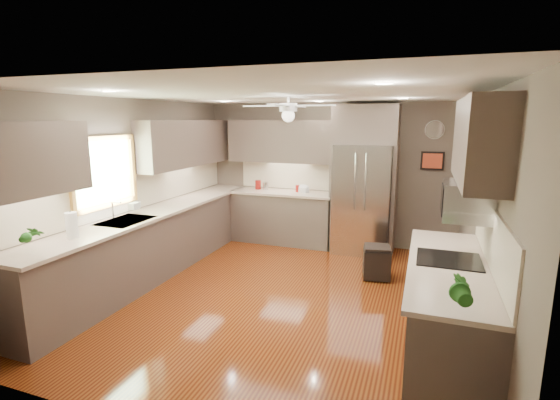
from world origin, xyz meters
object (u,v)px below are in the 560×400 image
Objects in this scene: canister_a at (258,185)px; soap_bottle at (136,205)px; refrigerator at (364,182)px; microwave at (466,201)px; canister_d at (298,189)px; bowl at (303,191)px; stool at (377,262)px; potted_plant_left at (29,235)px; paper_towel at (72,225)px; potted_plant_right at (460,290)px; canister_b at (266,186)px.

canister_a is 0.81× the size of soap_bottle.
microwave is (1.33, -2.71, 0.29)m from refrigerator.
canister_d is at bearing 176.26° from refrigerator.
bowl reaches higher than stool.
potted_plant_left is 1.05× the size of paper_towel.
bowl is 0.50× the size of stool.
potted_plant_left is 1.02× the size of potted_plant_right.
stool is at bearing -71.47° from refrigerator.
canister_b is 0.48× the size of potted_plant_left.
soap_bottle is 4.35m from potted_plant_right.
canister_d is at bearing 67.65° from paper_towel.
potted_plant_left is 4.79m from refrigerator.
canister_b reaches higher than bowl.
bowl is 2.03m from stool.
stool is at bearing -28.52° from canister_a.
bowl is at bearing -2.71° from canister_b.
stool is (-0.93, 1.54, -1.24)m from microwave.
potted_plant_left is at bearing -111.80° from bowl.
canister_b reaches higher than stool.
paper_towel is at bearing -168.83° from microwave.
bowl is 1.08m from refrigerator.
potted_plant_right is at bearing -22.91° from soap_bottle.
microwave is at bearing 11.17° from paper_towel.
canister_d is 4.69m from potted_plant_right.
microwave is 1.77× the size of paper_towel.
canister_b is 0.34× the size of stool.
potted_plant_right reaches higher than canister_d.
refrigerator reaches higher than canister_b.
refrigerator is at bearing 56.15° from potted_plant_left.
soap_bottle is at bearing -161.03° from stool.
refrigerator is at bearing 39.11° from soap_bottle.
paper_towel is at bearing -114.05° from bowl.
potted_plant_right is (4.01, -1.69, 0.05)m from soap_bottle.
stool is (2.18, -1.24, -0.77)m from canister_b.
microwave is (0.10, 1.25, 0.38)m from potted_plant_right.
bowl is at bearing 65.95° from paper_towel.
refrigerator is at bearing 52.95° from paper_towel.
potted_plant_left is 4.24m from stool.
microwave is 2.18m from stool.
soap_bottle is at bearing 96.91° from paper_towel.
soap_bottle is (-1.00, -2.34, 0.04)m from canister_b.
potted_plant_left is 1.43× the size of bowl.
bowl is at bearing 119.74° from potted_plant_right.
potted_plant_left is (0.12, -1.71, 0.06)m from soap_bottle.
canister_b is 0.68× the size of bowl.
canister_d is at bearing 55.38° from soap_bottle.
canister_b is at bearing 138.23° from microwave.
refrigerator is (2.78, 2.26, 0.14)m from soap_bottle.
soap_bottle reaches higher than stool.
canister_b is 0.62m from canister_d.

